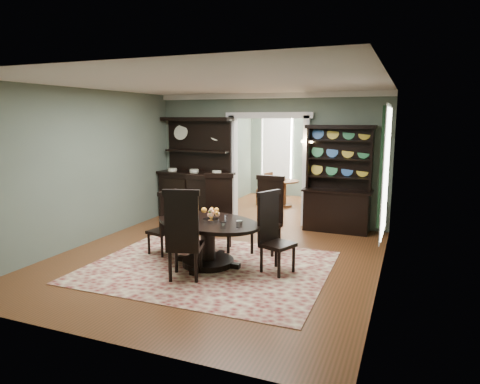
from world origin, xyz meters
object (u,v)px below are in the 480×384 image
object	(u,v)px
dining_table	(208,234)
welsh_dresser	(338,193)
sideboard	(196,183)
parlor_table	(285,190)

from	to	relation	value
dining_table	welsh_dresser	xyz separation A→B (m)	(1.63, 3.07, 0.29)
dining_table	sideboard	world-z (taller)	sideboard
dining_table	welsh_dresser	size ratio (longest dim) A/B	0.98
dining_table	welsh_dresser	bearing A→B (deg)	78.90
welsh_dresser	parlor_table	bearing A→B (deg)	131.62
sideboard	parlor_table	xyz separation A→B (m)	(1.64, 2.12, -0.38)
welsh_dresser	sideboard	bearing A→B (deg)	-178.23
sideboard	parlor_table	world-z (taller)	sideboard
sideboard	welsh_dresser	size ratio (longest dim) A/B	1.07
sideboard	welsh_dresser	world-z (taller)	sideboard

